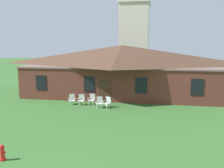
% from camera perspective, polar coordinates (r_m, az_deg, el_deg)
% --- Properties ---
extents(brick_building, '(20.96, 10.40, 5.56)m').
position_cam_1_polar(brick_building, '(27.32, 2.37, 3.68)').
color(brick_building, brown).
rests_on(brick_building, ground).
extents(dome_tower, '(5.18, 5.18, 18.52)m').
position_cam_1_polar(dome_tower, '(41.41, 5.45, 13.21)').
color(dome_tower, beige).
rests_on(dome_tower, ground).
extents(lawn_chair_by_porch, '(0.76, 0.81, 0.96)m').
position_cam_1_polar(lawn_chair_by_porch, '(22.44, -9.69, -3.63)').
color(lawn_chair_by_porch, silver).
rests_on(lawn_chair_by_porch, ground).
extents(lawn_chair_near_door, '(0.72, 0.76, 0.96)m').
position_cam_1_polar(lawn_chair_near_door, '(22.21, -7.40, -3.70)').
color(lawn_chair_near_door, white).
rests_on(lawn_chair_near_door, ground).
extents(lawn_chair_left_end, '(0.67, 0.70, 0.96)m').
position_cam_1_polar(lawn_chair_left_end, '(22.31, -4.87, -3.60)').
color(lawn_chair_left_end, silver).
rests_on(lawn_chair_left_end, ground).
extents(lawn_chair_middle, '(0.70, 0.73, 0.96)m').
position_cam_1_polar(lawn_chair_middle, '(21.02, -3.06, -4.37)').
color(lawn_chair_middle, silver).
rests_on(lawn_chair_middle, ground).
extents(lawn_chair_right_end, '(0.82, 0.85, 0.96)m').
position_cam_1_polar(lawn_chair_right_end, '(20.98, -1.15, -4.38)').
color(lawn_chair_right_end, silver).
rests_on(lawn_chair_right_end, ground).
extents(fire_hydrant, '(0.36, 0.28, 0.79)m').
position_cam_1_polar(fire_hydrant, '(12.72, -25.03, -14.88)').
color(fire_hydrant, red).
rests_on(fire_hydrant, ground).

